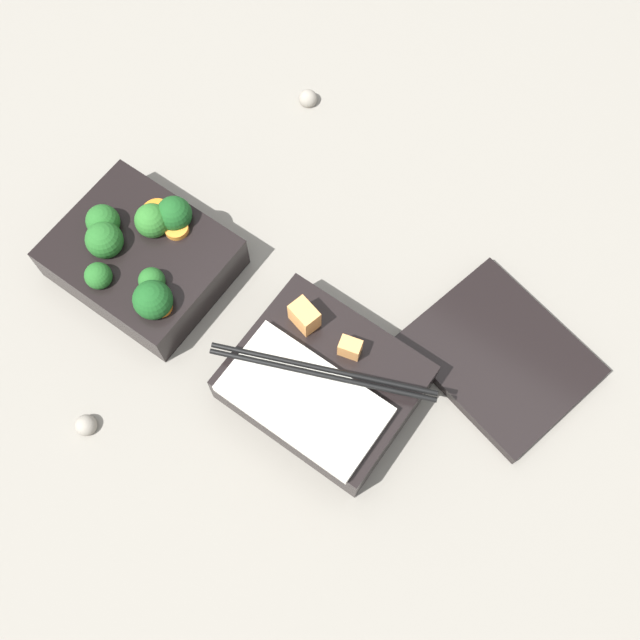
{
  "coord_description": "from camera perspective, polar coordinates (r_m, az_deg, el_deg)",
  "views": [
    {
      "loc": [
        0.25,
        -0.19,
        0.74
      ],
      "look_at": [
        0.08,
        0.04,
        0.05
      ],
      "focal_mm": 42.0,
      "sensor_mm": 36.0,
      "label": 1
    }
  ],
  "objects": [
    {
      "name": "bento_tray_vegetable",
      "position": [
        0.82,
        -13.43,
        4.82
      ],
      "size": [
        0.18,
        0.14,
        0.08
      ],
      "color": "black",
      "rests_on": "ground_plane"
    },
    {
      "name": "pebble_2",
      "position": [
        0.79,
        -17.39,
        -7.65
      ],
      "size": [
        0.02,
        0.02,
        0.02
      ],
      "primitive_type": "sphere",
      "color": "gray",
      "rests_on": "ground_plane"
    },
    {
      "name": "ground_plane",
      "position": [
        0.8,
        -6.58,
        -0.59
      ],
      "size": [
        3.0,
        3.0,
        0.0
      ],
      "primitive_type": "plane",
      "color": "gray"
    },
    {
      "name": "bento_tray_rice",
      "position": [
        0.74,
        0.05,
        -4.97
      ],
      "size": [
        0.21,
        0.14,
        0.08
      ],
      "color": "black",
      "rests_on": "ground_plane"
    },
    {
      "name": "pebble_1",
      "position": [
        0.95,
        -0.91,
        16.51
      ],
      "size": [
        0.02,
        0.02,
        0.02
      ],
      "primitive_type": "sphere",
      "color": "gray",
      "rests_on": "ground_plane"
    },
    {
      "name": "bento_lid",
      "position": [
        0.8,
        13.58,
        -2.68
      ],
      "size": [
        0.2,
        0.18,
        0.01
      ],
      "primitive_type": "cube",
      "rotation": [
        0.0,
        0.0,
        -0.24
      ],
      "color": "black",
      "rests_on": "ground_plane"
    }
  ]
}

